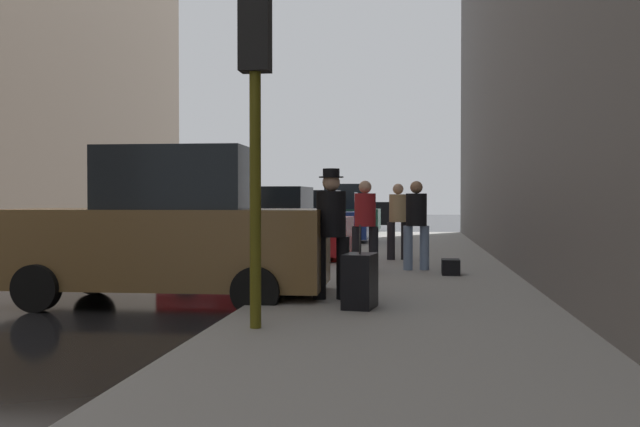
{
  "coord_description": "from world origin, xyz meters",
  "views": [
    {
      "loc": [
        6.18,
        -9.8,
        1.51
      ],
      "look_at": [
        3.99,
        6.41,
        1.18
      ],
      "focal_mm": 40.0,
      "sensor_mm": 36.0,
      "label": 1
    }
  ],
  "objects_px": {
    "parked_dark_green_sedan": "(330,215)",
    "traffic_light": "(255,81)",
    "parked_blue_sedan": "(304,220)",
    "duffel_bag": "(451,267)",
    "rolling_suitcase": "(360,281)",
    "fire_hydrant": "(336,246)",
    "parked_bronze_suv": "(169,232)",
    "pedestrian_in_jeans": "(416,220)",
    "parked_red_hatchback": "(260,228)",
    "pedestrian_in_red_jacket": "(365,221)",
    "pedestrian_in_tan_coat": "(398,217)",
    "parked_black_suv": "(344,209)",
    "pedestrian_with_fedora": "(331,227)"
  },
  "relations": [
    {
      "from": "parked_bronze_suv",
      "to": "traffic_light",
      "type": "relative_size",
      "value": 1.29
    },
    {
      "from": "pedestrian_in_tan_coat",
      "to": "parked_red_hatchback",
      "type": "bearing_deg",
      "value": -177.52
    },
    {
      "from": "parked_dark_green_sedan",
      "to": "parked_blue_sedan",
      "type": "bearing_deg",
      "value": -90.0
    },
    {
      "from": "fire_hydrant",
      "to": "pedestrian_in_jeans",
      "type": "height_order",
      "value": "pedestrian_in_jeans"
    },
    {
      "from": "traffic_light",
      "to": "pedestrian_in_jeans",
      "type": "relative_size",
      "value": 2.11
    },
    {
      "from": "pedestrian_in_jeans",
      "to": "pedestrian_in_tan_coat",
      "type": "bearing_deg",
      "value": 100.05
    },
    {
      "from": "pedestrian_with_fedora",
      "to": "pedestrian_in_jeans",
      "type": "distance_m",
      "value": 4.34
    },
    {
      "from": "pedestrian_in_jeans",
      "to": "parked_red_hatchback",
      "type": "bearing_deg",
      "value": 148.73
    },
    {
      "from": "parked_red_hatchback",
      "to": "parked_blue_sedan",
      "type": "height_order",
      "value": "same"
    },
    {
      "from": "parked_blue_sedan",
      "to": "rolling_suitcase",
      "type": "bearing_deg",
      "value": -78.15
    },
    {
      "from": "parked_blue_sedan",
      "to": "pedestrian_in_red_jacket",
      "type": "xyz_separation_m",
      "value": [
        2.58,
        -9.0,
        0.26
      ]
    },
    {
      "from": "parked_dark_green_sedan",
      "to": "pedestrian_in_tan_coat",
      "type": "bearing_deg",
      "value": -76.58
    },
    {
      "from": "parked_blue_sedan",
      "to": "pedestrian_in_tan_coat",
      "type": "relative_size",
      "value": 2.46
    },
    {
      "from": "pedestrian_in_jeans",
      "to": "rolling_suitcase",
      "type": "xyz_separation_m",
      "value": [
        -0.7,
        -4.92,
        -0.61
      ]
    },
    {
      "from": "pedestrian_in_tan_coat",
      "to": "rolling_suitcase",
      "type": "distance_m",
      "value": 7.24
    },
    {
      "from": "parked_red_hatchback",
      "to": "traffic_light",
      "type": "xyz_separation_m",
      "value": [
        1.85,
        -8.59,
        1.91
      ]
    },
    {
      "from": "parked_red_hatchback",
      "to": "rolling_suitcase",
      "type": "distance_m",
      "value": 7.63
    },
    {
      "from": "fire_hydrant",
      "to": "pedestrian_in_jeans",
      "type": "xyz_separation_m",
      "value": [
        1.74,
        -1.56,
        0.61
      ]
    },
    {
      "from": "parked_dark_green_sedan",
      "to": "parked_black_suv",
      "type": "height_order",
      "value": "parked_black_suv"
    },
    {
      "from": "pedestrian_in_tan_coat",
      "to": "duffel_bag",
      "type": "xyz_separation_m",
      "value": [
        1.02,
        -3.09,
        -0.81
      ]
    },
    {
      "from": "parked_bronze_suv",
      "to": "pedestrian_in_jeans",
      "type": "xyz_separation_m",
      "value": [
        3.54,
        3.9,
        0.07
      ]
    },
    {
      "from": "parked_dark_green_sedan",
      "to": "traffic_light",
      "type": "height_order",
      "value": "traffic_light"
    },
    {
      "from": "pedestrian_in_red_jacket",
      "to": "parked_dark_green_sedan",
      "type": "bearing_deg",
      "value": 99.28
    },
    {
      "from": "duffel_bag",
      "to": "parked_dark_green_sedan",
      "type": "bearing_deg",
      "value": 104.36
    },
    {
      "from": "rolling_suitcase",
      "to": "parked_blue_sedan",
      "type": "bearing_deg",
      "value": 101.85
    },
    {
      "from": "pedestrian_in_tan_coat",
      "to": "duffel_bag",
      "type": "height_order",
      "value": "pedestrian_in_tan_coat"
    },
    {
      "from": "parked_bronze_suv",
      "to": "fire_hydrant",
      "type": "bearing_deg",
      "value": 71.7
    },
    {
      "from": "parked_black_suv",
      "to": "duffel_bag",
      "type": "distance_m",
      "value": 22.31
    },
    {
      "from": "parked_red_hatchback",
      "to": "parked_blue_sedan",
      "type": "bearing_deg",
      "value": 90.0
    },
    {
      "from": "pedestrian_with_fedora",
      "to": "pedestrian_in_tan_coat",
      "type": "xyz_separation_m",
      "value": [
        0.75,
        6.47,
        -0.03
      ]
    },
    {
      "from": "parked_blue_sedan",
      "to": "parked_red_hatchback",
      "type": "bearing_deg",
      "value": -90.0
    },
    {
      "from": "parked_blue_sedan",
      "to": "rolling_suitcase",
      "type": "height_order",
      "value": "parked_blue_sedan"
    },
    {
      "from": "fire_hydrant",
      "to": "pedestrian_in_tan_coat",
      "type": "height_order",
      "value": "pedestrian_in_tan_coat"
    },
    {
      "from": "pedestrian_in_jeans",
      "to": "parked_black_suv",
      "type": "bearing_deg",
      "value": 99.53
    },
    {
      "from": "pedestrian_with_fedora",
      "to": "parked_red_hatchback",
      "type": "bearing_deg",
      "value": 110.67
    },
    {
      "from": "traffic_light",
      "to": "pedestrian_in_jeans",
      "type": "xyz_separation_m",
      "value": [
        1.69,
        6.44,
        -1.65
      ]
    },
    {
      "from": "parked_bronze_suv",
      "to": "parked_blue_sedan",
      "type": "height_order",
      "value": "parked_bronze_suv"
    },
    {
      "from": "parked_dark_green_sedan",
      "to": "duffel_bag",
      "type": "distance_m",
      "value": 16.76
    },
    {
      "from": "pedestrian_in_tan_coat",
      "to": "pedestrian_in_jeans",
      "type": "distance_m",
      "value": 2.32
    },
    {
      "from": "parked_red_hatchback",
      "to": "pedestrian_in_red_jacket",
      "type": "relative_size",
      "value": 2.49
    },
    {
      "from": "fire_hydrant",
      "to": "pedestrian_with_fedora",
      "type": "relative_size",
      "value": 0.4
    },
    {
      "from": "parked_red_hatchback",
      "to": "rolling_suitcase",
      "type": "relative_size",
      "value": 4.1
    },
    {
      "from": "parked_red_hatchback",
      "to": "pedestrian_in_red_jacket",
      "type": "bearing_deg",
      "value": -44.47
    },
    {
      "from": "parked_bronze_suv",
      "to": "parked_blue_sedan",
      "type": "relative_size",
      "value": 1.1
    },
    {
      "from": "parked_black_suv",
      "to": "pedestrian_in_jeans",
      "type": "distance_m",
      "value": 21.4
    },
    {
      "from": "pedestrian_with_fedora",
      "to": "traffic_light",
      "type": "bearing_deg",
      "value": -103.4
    },
    {
      "from": "fire_hydrant",
      "to": "parked_bronze_suv",
      "type": "bearing_deg",
      "value": -108.3
    },
    {
      "from": "pedestrian_in_red_jacket",
      "to": "pedestrian_in_jeans",
      "type": "height_order",
      "value": "same"
    },
    {
      "from": "parked_bronze_suv",
      "to": "pedestrian_in_red_jacket",
      "type": "height_order",
      "value": "parked_bronze_suv"
    },
    {
      "from": "parked_blue_sedan",
      "to": "duffel_bag",
      "type": "bearing_deg",
      "value": -66.19
    }
  ]
}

